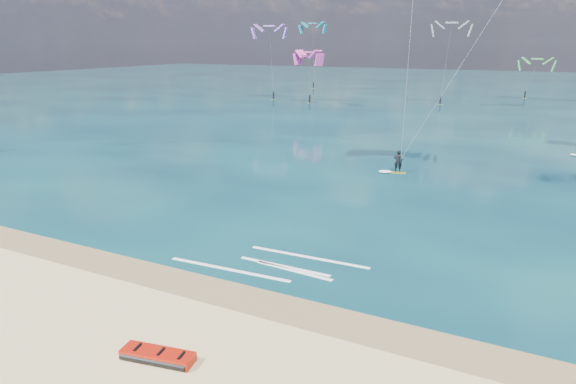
# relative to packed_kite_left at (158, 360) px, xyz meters

# --- Properties ---
(ground) EXTENTS (320.00, 320.00, 0.00)m
(ground) POSITION_rel_packed_kite_left_xyz_m (-1.24, 42.27, 0.00)
(ground) COLOR tan
(ground) RESTS_ON ground
(wet_sand_strip) EXTENTS (320.00, 2.40, 0.01)m
(wet_sand_strip) POSITION_rel_packed_kite_left_xyz_m (-1.24, 5.27, 0.00)
(wet_sand_strip) COLOR brown
(wet_sand_strip) RESTS_ON ground
(sea) EXTENTS (320.00, 200.00, 0.04)m
(sea) POSITION_rel_packed_kite_left_xyz_m (-1.24, 106.27, 0.02)
(sea) COLOR #092435
(sea) RESTS_ON ground
(packed_kite_left) EXTENTS (2.98, 1.59, 0.40)m
(packed_kite_left) POSITION_rel_packed_kite_left_xyz_m (0.00, 0.00, 0.00)
(packed_kite_left) COLOR #B31709
(packed_kite_left) RESTS_ON ground
(kitesurfer_main) EXTENTS (12.73, 7.98, 19.06)m
(kitesurfer_main) POSITION_rel_packed_kite_left_xyz_m (3.00, 26.84, 9.76)
(kitesurfer_main) COLOR yellow
(kitesurfer_main) RESTS_ON sea
(shoreline_foam) EXTENTS (9.37, 3.63, 0.01)m
(shoreline_foam) POSITION_rel_packed_kite_left_xyz_m (0.04, 8.77, 0.05)
(shoreline_foam) COLOR white
(shoreline_foam) RESTS_ON ground
(distant_kites) EXTENTS (83.20, 31.02, 14.65)m
(distant_kites) POSITION_rel_packed_kite_left_xyz_m (-11.37, 80.63, 6.15)
(distant_kites) COLOR gold
(distant_kites) RESTS_ON ground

